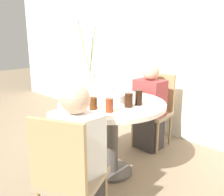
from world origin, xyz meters
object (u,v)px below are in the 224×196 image
at_px(person_guest, 149,109).
at_px(person_woman, 78,162).
at_px(chair_far_back, 67,173).
at_px(flower_vase, 90,79).
at_px(drink_glass_2, 93,103).
at_px(chair_right_flank, 156,106).
at_px(drink_glass_1, 139,98).
at_px(birthday_cake, 113,98).
at_px(side_plate, 77,102).
at_px(drink_glass_3, 109,105).
at_px(drink_glass_0, 129,100).

bearing_deg(person_guest, person_woman, -73.98).
bearing_deg(person_guest, chair_far_back, -73.05).
relative_size(chair_far_back, flower_vase, 1.13).
bearing_deg(flower_vase, drink_glass_2, -38.02).
distance_m(chair_right_flank, chair_far_back, 1.74).
height_order(drink_glass_1, person_guest, person_guest).
height_order(birthday_cake, side_plate, birthday_cake).
xyz_separation_m(chair_right_flank, drink_glass_3, (0.30, -1.11, 0.30)).
xyz_separation_m(birthday_cake, drink_glass_0, (0.20, -0.01, 0.02)).
relative_size(flower_vase, drink_glass_1, 5.74).
xyz_separation_m(chair_far_back, drink_glass_1, (-0.14, 0.90, 0.31)).
bearing_deg(chair_far_back, drink_glass_3, -97.84).
relative_size(birthday_cake, drink_glass_0, 1.93).
bearing_deg(drink_glass_0, drink_glass_1, 79.18).
distance_m(chair_right_flank, flower_vase, 0.95).
xyz_separation_m(side_plate, person_woman, (0.53, -0.42, -0.25)).
bearing_deg(person_woman, person_guest, 106.02).
xyz_separation_m(chair_right_flank, drink_glass_0, (0.32, -0.89, 0.31)).
distance_m(birthday_cake, side_plate, 0.34).
bearing_deg(drink_glass_0, person_guest, 112.48).
height_order(chair_right_flank, chair_far_back, same).
xyz_separation_m(chair_far_back, flower_vase, (-0.76, 0.86, 0.41)).
bearing_deg(drink_glass_3, drink_glass_0, 85.53).
bearing_deg(drink_glass_1, chair_far_back, -81.25).
relative_size(drink_glass_1, person_woman, 0.13).
height_order(chair_far_back, flower_vase, flower_vase).
relative_size(chair_far_back, birthday_cake, 3.70).
relative_size(side_plate, drink_glass_3, 1.47).
height_order(drink_glass_2, person_woman, person_woman).
xyz_separation_m(drink_glass_2, drink_glass_3, (0.15, 0.04, 0.01)).
relative_size(chair_far_back, drink_glass_1, 6.46).
xyz_separation_m(flower_vase, person_woman, (0.69, -0.71, -0.41)).
bearing_deg(chair_right_flank, drink_glass_2, -89.37).
bearing_deg(chair_far_back, chair_right_flank, -99.19).
distance_m(side_plate, drink_glass_1, 0.58).
bearing_deg(flower_vase, drink_glass_0, -6.89).
bearing_deg(drink_glass_0, chair_right_flank, 109.86).
distance_m(chair_right_flank, drink_glass_2, 1.20).
relative_size(birthday_cake, person_guest, 0.23).
bearing_deg(person_woman, drink_glass_3, 104.51).
distance_m(chair_right_flank, drink_glass_0, 0.99).
relative_size(drink_glass_0, drink_glass_2, 1.19).
height_order(flower_vase, drink_glass_3, flower_vase).
bearing_deg(drink_glass_2, drink_glass_0, 57.04).
xyz_separation_m(chair_right_flank, side_plate, (-0.12, -1.11, 0.25)).
relative_size(chair_right_flank, side_plate, 5.21).
bearing_deg(person_guest, drink_glass_3, -73.31).
xyz_separation_m(birthday_cake, person_guest, (-0.11, 0.72, -0.29)).
height_order(drink_glass_1, person_woman, person_woman).
bearing_deg(drink_glass_0, drink_glass_3, -94.47).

